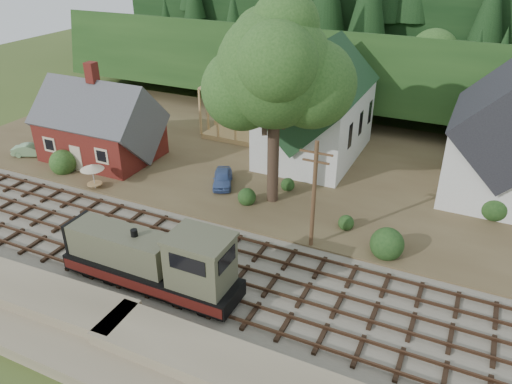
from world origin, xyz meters
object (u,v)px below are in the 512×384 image
at_px(locomotive, 156,262).
at_px(patio_set, 92,168).
at_px(car_green, 31,150).
at_px(car_blue, 223,178).

height_order(locomotive, patio_set, locomotive).
distance_m(locomotive, car_green, 25.12).
bearing_deg(car_blue, locomotive, -102.87).
bearing_deg(car_green, car_blue, -107.03).
bearing_deg(locomotive, patio_set, 145.57).
xyz_separation_m(car_green, patio_set, (10.07, -2.67, 1.27)).
xyz_separation_m(locomotive, car_green, (-22.47, 11.17, -1.15)).
bearing_deg(patio_set, car_blue, 28.18).
distance_m(car_green, patio_set, 10.49).
relative_size(car_blue, car_green, 1.08).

